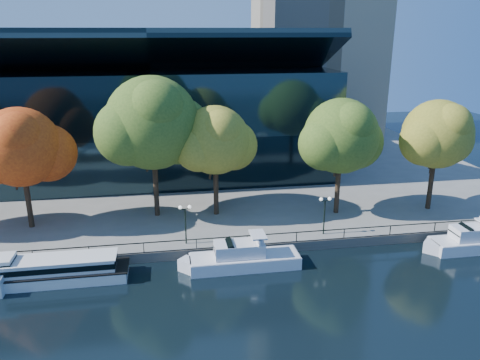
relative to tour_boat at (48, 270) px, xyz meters
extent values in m
plane|color=black|center=(13.15, -0.77, -1.15)|extent=(160.00, 160.00, 0.00)
cube|color=slate|center=(13.15, 35.73, -0.65)|extent=(90.00, 67.00, 1.00)
cube|color=#47443F|center=(13.15, 2.28, -0.65)|extent=(90.00, 0.25, 1.00)
cube|color=black|center=(13.15, 2.48, 0.80)|extent=(88.20, 0.08, 0.08)
cube|color=black|center=(13.15, 2.48, 0.30)|extent=(0.07, 0.07, 0.90)
cube|color=black|center=(9.15, 31.23, 6.85)|extent=(50.00, 24.00, 16.00)
cube|color=black|center=(9.15, 27.23, 16.35)|extent=(50.00, 17.14, 7.86)
cube|color=white|center=(0.33, 0.00, -0.65)|extent=(12.83, 3.12, 1.01)
cube|color=black|center=(0.33, 0.00, -0.12)|extent=(13.09, 3.18, 0.11)
cube|color=white|center=(0.78, 0.00, 0.45)|extent=(10.01, 2.56, 1.10)
cube|color=black|center=(0.78, 0.00, 0.50)|extent=(10.14, 2.62, 0.50)
cube|color=white|center=(0.78, 0.00, 1.05)|extent=(10.27, 2.68, 0.09)
cube|color=white|center=(-3.52, 0.00, 0.73)|extent=(1.65, 2.18, 1.65)
cube|color=black|center=(-3.52, 0.00, 0.91)|extent=(1.70, 2.24, 0.64)
cube|color=silver|center=(17.43, -0.15, -0.57)|extent=(10.21, 2.92, 1.17)
cube|color=silver|center=(12.33, -0.15, -0.57)|extent=(2.24, 2.24, 1.17)
cube|color=silver|center=(17.43, -0.15, 0.04)|extent=(10.01, 2.86, 0.08)
cube|color=silver|center=(16.92, -0.15, 0.75)|extent=(4.60, 2.19, 1.26)
cube|color=black|center=(15.59, -0.15, 0.84)|extent=(2.01, 2.10, 1.59)
cube|color=silver|center=(18.66, -0.15, 1.67)|extent=(0.24, 2.28, 0.78)
cube|color=silver|center=(18.66, -0.15, 2.06)|extent=(1.36, 2.28, 0.15)
cube|color=silver|center=(40.89, -0.32, -0.56)|extent=(8.81, 2.74, 1.17)
cube|color=silver|center=(36.48, -0.32, -0.56)|extent=(2.16, 2.16, 1.17)
cube|color=silver|center=(40.89, -0.32, 0.04)|extent=(8.63, 2.69, 0.08)
cube|color=silver|center=(40.45, -0.32, 0.76)|extent=(3.96, 2.06, 1.27)
cube|color=black|center=(39.30, -0.32, 0.86)|extent=(1.79, 1.97, 1.48)
cylinder|color=black|center=(-3.93, 10.61, 3.37)|extent=(0.56, 0.56, 7.03)
cylinder|color=black|center=(-3.43, 10.81, 6.13)|extent=(1.14, 1.71, 3.52)
cylinder|color=black|center=(-4.33, 10.31, 5.88)|extent=(1.05, 1.18, 3.15)
sphere|color=#A3260D|center=(-3.93, 10.61, 8.64)|extent=(8.16, 8.16, 8.16)
sphere|color=#A3260D|center=(-1.69, 11.83, 7.62)|extent=(6.12, 6.12, 6.12)
sphere|color=#A3260D|center=(-3.52, 8.98, 10.07)|extent=(4.89, 4.89, 4.89)
cylinder|color=black|center=(9.38, 11.80, 4.11)|extent=(0.56, 0.56, 8.52)
cylinder|color=black|center=(9.88, 12.00, 7.45)|extent=(1.31, 2.00, 4.24)
cylinder|color=black|center=(8.98, 11.50, 7.15)|extent=(1.20, 1.36, 3.80)
sphere|color=#39571B|center=(9.38, 11.80, 10.49)|extent=(10.12, 10.12, 10.12)
sphere|color=#39571B|center=(12.17, 13.32, 9.23)|extent=(7.59, 7.59, 7.59)
sphere|color=#39571B|center=(6.85, 10.79, 9.74)|extent=(7.08, 7.08, 7.08)
sphere|color=#39571B|center=(9.89, 9.77, 12.27)|extent=(6.07, 6.07, 6.07)
cylinder|color=black|center=(16.08, 11.05, 3.32)|extent=(0.56, 0.56, 6.94)
cylinder|color=black|center=(16.58, 11.25, 6.05)|extent=(1.13, 1.70, 3.48)
cylinder|color=black|center=(15.68, 10.75, 5.80)|extent=(1.04, 1.17, 3.11)
sphere|color=olive|center=(16.08, 11.05, 8.53)|extent=(7.58, 7.58, 7.58)
sphere|color=olive|center=(18.16, 12.18, 7.58)|extent=(5.68, 5.68, 5.68)
sphere|color=olive|center=(14.18, 10.29, 7.96)|extent=(5.30, 5.30, 5.30)
sphere|color=olive|center=(16.46, 9.53, 9.86)|extent=(4.55, 4.55, 4.55)
cylinder|color=black|center=(29.83, 9.26, 3.46)|extent=(0.56, 0.56, 7.22)
cylinder|color=black|center=(30.33, 9.46, 6.30)|extent=(1.16, 1.75, 3.62)
cylinder|color=black|center=(29.43, 8.96, 6.04)|extent=(1.07, 1.21, 3.23)
sphere|color=#39571B|center=(29.83, 9.26, 8.88)|extent=(8.33, 8.33, 8.33)
sphere|color=#39571B|center=(32.12, 10.51, 7.84)|extent=(6.25, 6.25, 6.25)
sphere|color=#39571B|center=(27.74, 8.43, 8.26)|extent=(5.83, 5.83, 5.83)
sphere|color=#39571B|center=(30.24, 7.60, 10.34)|extent=(5.00, 5.00, 5.00)
cylinder|color=black|center=(41.05, 8.75, 3.43)|extent=(0.56, 0.56, 7.16)
cylinder|color=black|center=(41.55, 8.95, 6.24)|extent=(1.15, 1.74, 3.59)
cylinder|color=black|center=(40.65, 8.45, 5.99)|extent=(1.06, 1.20, 3.21)
sphere|color=olive|center=(41.05, 8.75, 8.80)|extent=(7.79, 7.79, 7.79)
sphere|color=olive|center=(43.19, 9.92, 7.83)|extent=(5.84, 5.84, 5.84)
sphere|color=olive|center=(39.10, 7.97, 8.22)|extent=(5.45, 5.45, 5.45)
sphere|color=olive|center=(41.43, 7.19, 10.16)|extent=(4.68, 4.68, 4.68)
cylinder|color=black|center=(12.23, 3.73, 1.65)|extent=(0.14, 0.14, 3.60)
cube|color=black|center=(12.23, 3.73, 3.50)|extent=(0.90, 0.06, 0.06)
sphere|color=white|center=(11.78, 3.73, 3.70)|extent=(0.36, 0.36, 0.36)
sphere|color=white|center=(12.68, 3.73, 3.70)|extent=(0.36, 0.36, 0.36)
cylinder|color=black|center=(26.40, 3.73, 1.65)|extent=(0.14, 0.14, 3.60)
cube|color=black|center=(26.40, 3.73, 3.50)|extent=(0.90, 0.06, 0.06)
sphere|color=white|center=(25.95, 3.73, 3.70)|extent=(0.36, 0.36, 0.36)
sphere|color=white|center=(26.85, 3.73, 3.70)|extent=(0.36, 0.36, 0.36)
camera|label=1|loc=(10.64, -38.74, 19.98)|focal=35.00mm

